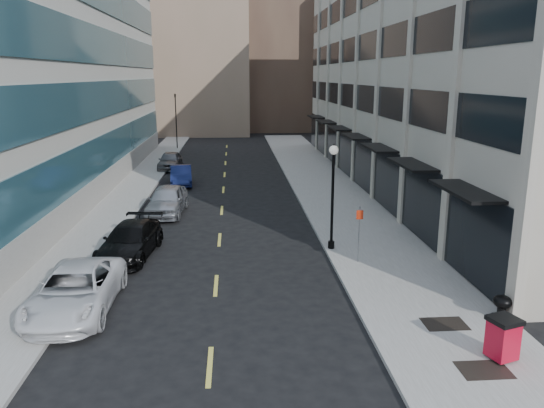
{
  "coord_description": "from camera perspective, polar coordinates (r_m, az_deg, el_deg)",
  "views": [
    {
      "loc": [
        0.79,
        -11.68,
        8.09
      ],
      "look_at": [
        2.57,
        12.79,
        2.11
      ],
      "focal_mm": 35.0,
      "sensor_mm": 36.0,
      "label": 1
    }
  ],
  "objects": [
    {
      "name": "sidewalk_left",
      "position": [
        33.48,
        -16.62,
        -0.73
      ],
      "size": [
        3.0,
        80.0,
        0.15
      ],
      "primitive_type": "cube",
      "color": "gray",
      "rests_on": "ground"
    },
    {
      "name": "skyline_brown",
      "position": [
        84.47,
        0.79,
        19.76
      ],
      "size": [
        12.0,
        16.0,
        34.0
      ],
      "primitive_type": "cube",
      "color": "brown",
      "rests_on": "ground"
    },
    {
      "name": "grate_mid",
      "position": [
        16.44,
        21.84,
        -16.23
      ],
      "size": [
        1.4,
        1.0,
        0.01
      ],
      "primitive_type": "cube",
      "color": "black",
      "rests_on": "sidewalk_right"
    },
    {
      "name": "sidewalk_right",
      "position": [
        33.36,
        7.56,
        -0.32
      ],
      "size": [
        5.0,
        80.0,
        0.15
      ],
      "primitive_type": "cube",
      "color": "gray",
      "rests_on": "ground"
    },
    {
      "name": "trash_bin",
      "position": [
        16.9,
        23.58,
        -12.96
      ],
      "size": [
        0.99,
        0.99,
        1.27
      ],
      "rotation": [
        0.0,
        0.0,
        0.32
      ],
      "color": "#B70C24",
      "rests_on": "sidewalk_right"
    },
    {
      "name": "road_centerline",
      "position": [
        29.81,
        -5.53,
        -2.1
      ],
      "size": [
        0.15,
        68.2,
        0.01
      ],
      "color": "#D8CC4C",
      "rests_on": "ground"
    },
    {
      "name": "grate_far",
      "position": [
        18.69,
        18.08,
        -12.15
      ],
      "size": [
        1.4,
        1.0,
        0.01
      ],
      "primitive_type": "cube",
      "color": "black",
      "rests_on": "sidewalk_right"
    },
    {
      "name": "car_silver_sedan",
      "position": [
        32.08,
        -11.2,
        0.41
      ],
      "size": [
        2.35,
        5.15,
        1.71
      ],
      "primitive_type": "imported",
      "rotation": [
        0.0,
        0.0,
        -0.07
      ],
      "color": "#999CA2",
      "rests_on": "ground"
    },
    {
      "name": "skyline_stone",
      "position": [
        79.59,
        8.61,
        14.93
      ],
      "size": [
        10.0,
        14.0,
        20.0
      ],
      "primitive_type": "cube",
      "color": "#B5AC99",
      "rests_on": "ground"
    },
    {
      "name": "traffic_signal",
      "position": [
        60.06,
        -10.38,
        11.22
      ],
      "size": [
        0.66,
        0.66,
        6.98
      ],
      "color": "black",
      "rests_on": "ground"
    },
    {
      "name": "lamppost",
      "position": [
        24.46,
        6.55,
        1.77
      ],
      "size": [
        0.41,
        0.41,
        4.97
      ],
      "color": "black",
      "rests_on": "sidewalk_right"
    },
    {
      "name": "building_right",
      "position": [
        41.92,
        19.09,
        14.22
      ],
      "size": [
        15.3,
        46.5,
        18.25
      ],
      "color": "#B5AC99",
      "rests_on": "ground"
    },
    {
      "name": "car_black_pickup",
      "position": [
        25.03,
        -15.0,
        -3.83
      ],
      "size": [
        2.73,
        5.4,
        1.5
      ],
      "primitive_type": "imported",
      "rotation": [
        0.0,
        0.0,
        -0.12
      ],
      "color": "black",
      "rests_on": "ground"
    },
    {
      "name": "car_white_van",
      "position": [
        19.93,
        -20.37,
        -8.7
      ],
      "size": [
        2.63,
        5.66,
        1.57
      ],
      "primitive_type": "imported",
      "rotation": [
        0.0,
        0.0,
        -0.0
      ],
      "color": "silver",
      "rests_on": "ground"
    },
    {
      "name": "skyline_tan_near",
      "position": [
        80.05,
        -7.98,
        17.81
      ],
      "size": [
        14.0,
        18.0,
        28.0
      ],
      "primitive_type": "cube",
      "color": "#8B705B",
      "rests_on": "ground"
    },
    {
      "name": "urn_planter",
      "position": [
        19.46,
        23.51,
        -9.93
      ],
      "size": [
        0.61,
        0.61,
        0.85
      ],
      "rotation": [
        0.0,
        0.0,
        -0.15
      ],
      "color": "black",
      "rests_on": "sidewalk_right"
    },
    {
      "name": "skyline_tan_far",
      "position": [
        90.94,
        -14.03,
        15.15
      ],
      "size": [
        12.0,
        14.0,
        22.0
      ],
      "primitive_type": "cube",
      "color": "#8B705B",
      "rests_on": "ground"
    },
    {
      "name": "car_blue_sedan",
      "position": [
        40.56,
        -9.76,
        3.05
      ],
      "size": [
        1.97,
        4.55,
        1.46
      ],
      "primitive_type": "imported",
      "rotation": [
        0.0,
        0.0,
        0.1
      ],
      "color": "navy",
      "rests_on": "ground"
    },
    {
      "name": "car_grey_sedan",
      "position": [
        47.58,
        -10.9,
        4.61
      ],
      "size": [
        1.97,
        4.6,
        1.55
      ],
      "primitive_type": "imported",
      "rotation": [
        0.0,
        0.0,
        -0.03
      ],
      "color": "slate",
      "rests_on": "ground"
    },
    {
      "name": "sign_post",
      "position": [
        23.12,
        9.37,
        -2.42
      ],
      "size": [
        0.29,
        0.07,
        2.49
      ],
      "rotation": [
        0.0,
        0.0,
        -0.08
      ],
      "color": "slate",
      "rests_on": "sidewalk_right"
    }
  ]
}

